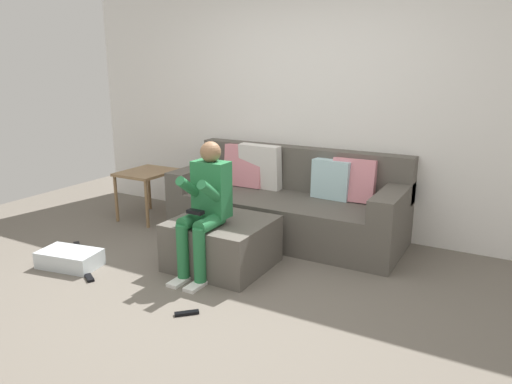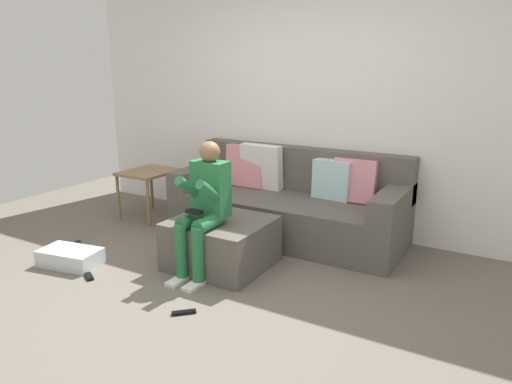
% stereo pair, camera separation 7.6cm
% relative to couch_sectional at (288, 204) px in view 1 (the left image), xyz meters
% --- Properties ---
extents(ground_plane, '(7.42, 7.42, 0.00)m').
position_rel_couch_sectional_xyz_m(ground_plane, '(0.07, -1.63, -0.33)').
color(ground_plane, '#6B6359').
extents(wall_back, '(5.70, 0.10, 2.76)m').
position_rel_couch_sectional_xyz_m(wall_back, '(0.07, 0.43, 1.05)').
color(wall_back, white).
rests_on(wall_back, ground_plane).
extents(couch_sectional, '(2.34, 0.90, 0.89)m').
position_rel_couch_sectional_xyz_m(couch_sectional, '(0.00, 0.00, 0.00)').
color(couch_sectional, '#59544C').
rests_on(couch_sectional, ground_plane).
extents(ottoman, '(0.81, 0.75, 0.42)m').
position_rel_couch_sectional_xyz_m(ottoman, '(-0.16, -0.98, -0.12)').
color(ottoman, '#59544C').
rests_on(ottoman, ground_plane).
extents(person_seated, '(0.30, 0.56, 1.11)m').
position_rel_couch_sectional_xyz_m(person_seated, '(-0.20, -1.17, 0.28)').
color(person_seated, '#26723F').
rests_on(person_seated, ground_plane).
extents(storage_bin, '(0.56, 0.38, 0.15)m').
position_rel_couch_sectional_xyz_m(storage_bin, '(-1.32, -1.65, -0.26)').
color(storage_bin, silver).
rests_on(storage_bin, ground_plane).
extents(side_table, '(0.51, 0.60, 0.55)m').
position_rel_couch_sectional_xyz_m(side_table, '(-1.64, -0.26, 0.14)').
color(side_table, olive).
rests_on(side_table, ground_plane).
extents(remote_near_ottoman, '(0.15, 0.15, 0.02)m').
position_rel_couch_sectional_xyz_m(remote_near_ottoman, '(0.08, -1.82, -0.32)').
color(remote_near_ottoman, black).
rests_on(remote_near_ottoman, ground_plane).
extents(remote_by_storage_bin, '(0.15, 0.12, 0.02)m').
position_rel_couch_sectional_xyz_m(remote_by_storage_bin, '(-0.97, -1.75, -0.32)').
color(remote_by_storage_bin, black).
rests_on(remote_by_storage_bin, ground_plane).
extents(remote_under_side_table, '(0.17, 0.15, 0.02)m').
position_rel_couch_sectional_xyz_m(remote_under_side_table, '(-1.65, -1.29, -0.32)').
color(remote_under_side_table, black).
rests_on(remote_under_side_table, ground_plane).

